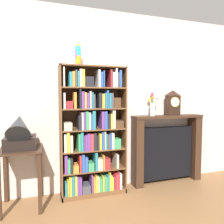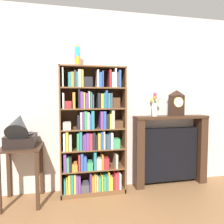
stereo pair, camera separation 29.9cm
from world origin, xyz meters
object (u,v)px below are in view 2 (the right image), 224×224
object	(u,v)px
side_table_left	(22,162)
fireplace_mantel	(170,151)
gramophone	(20,132)
flower_vase	(155,105)
cup_stack	(77,56)
mantel_clock	(177,103)
bookshelf	(92,135)

from	to	relation	value
side_table_left	fireplace_mantel	distance (m)	2.13
side_table_left	gramophone	bearing A→B (deg)	-90.00
side_table_left	flower_vase	bearing A→B (deg)	4.34
cup_stack	fireplace_mantel	size ratio (longest dim) A/B	0.23
flower_vase	cup_stack	bearing A→B (deg)	-176.47
side_table_left	flower_vase	xyz separation A→B (m)	(1.86, 0.14, 0.70)
cup_stack	mantel_clock	size ratio (longest dim) A/B	0.68
cup_stack	mantel_clock	world-z (taller)	cup_stack
side_table_left	flower_vase	size ratio (longest dim) A/B	2.03
bookshelf	cup_stack	xyz separation A→B (m)	(-0.19, -0.02, 1.08)
cup_stack	flower_vase	bearing A→B (deg)	3.53
fireplace_mantel	mantel_clock	xyz separation A→B (m)	(0.09, -0.02, 0.74)
gramophone	bookshelf	bearing A→B (deg)	9.72
cup_stack	side_table_left	distance (m)	1.54
gramophone	cup_stack	bearing A→B (deg)	10.55
gramophone	fireplace_mantel	bearing A→B (deg)	5.81
gramophone	fireplace_mantel	distance (m)	2.18
cup_stack	gramophone	distance (m)	1.22
mantel_clock	flower_vase	xyz separation A→B (m)	(-0.35, 0.01, -0.03)
cup_stack	side_table_left	xyz separation A→B (m)	(-0.72, -0.07, -1.36)
flower_vase	side_table_left	bearing A→B (deg)	-175.66
side_table_left	gramophone	distance (m)	0.40
cup_stack	side_table_left	world-z (taller)	cup_stack
fireplace_mantel	flower_vase	bearing A→B (deg)	-177.37
fireplace_mantel	bookshelf	bearing A→B (deg)	-177.15
bookshelf	side_table_left	xyz separation A→B (m)	(-0.91, -0.09, -0.28)
flower_vase	fireplace_mantel	bearing A→B (deg)	2.63
gramophone	fireplace_mantel	size ratio (longest dim) A/B	0.43
flower_vase	bookshelf	bearing A→B (deg)	-177.09
gramophone	mantel_clock	xyz separation A→B (m)	(2.21, 0.19, 0.34)
cup_stack	mantel_clock	xyz separation A→B (m)	(1.50, 0.06, -0.64)
fireplace_mantel	mantel_clock	world-z (taller)	mantel_clock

